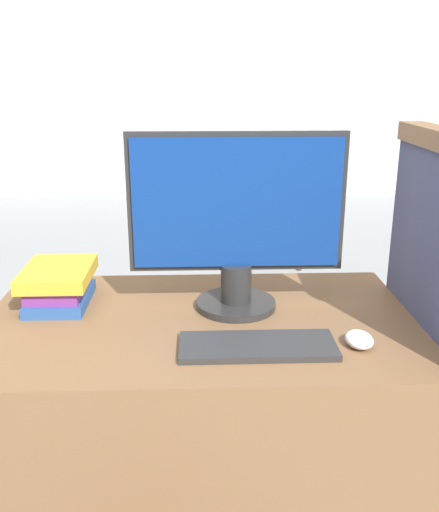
{
  "coord_description": "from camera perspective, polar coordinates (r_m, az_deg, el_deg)",
  "views": [
    {
      "loc": [
        -0.0,
        -1.05,
        1.41
      ],
      "look_at": [
        0.05,
        0.32,
        0.96
      ],
      "focal_mm": 40.0,
      "sensor_mm": 36.0,
      "label": 1
    }
  ],
  "objects": [
    {
      "name": "wall_back",
      "position": [
        6.53,
        -2.27,
        18.1
      ],
      "size": [
        12.0,
        0.06,
        2.8
      ],
      "color": "silver",
      "rests_on": "ground_plane"
    },
    {
      "name": "desk",
      "position": [
        1.74,
        -1.81,
        -17.89
      ],
      "size": [
        1.16,
        0.71,
        0.77
      ],
      "color": "brown",
      "rests_on": "ground_plane"
    },
    {
      "name": "carrel_divider",
      "position": [
        1.66,
        19.87,
        -10.43
      ],
      "size": [
        0.07,
        0.58,
        1.27
      ],
      "color": "#474C70",
      "rests_on": "ground_plane"
    },
    {
      "name": "keyboard",
      "position": [
        1.39,
        3.86,
        -8.98
      ],
      "size": [
        0.38,
        0.15,
        0.02
      ],
      "color": "#2D2D2D",
      "rests_on": "desk"
    },
    {
      "name": "monitor",
      "position": [
        1.54,
        1.74,
        3.54
      ],
      "size": [
        0.58,
        0.22,
        0.49
      ],
      "color": "#282828",
      "rests_on": "desk"
    },
    {
      "name": "far_chair",
      "position": [
        4.33,
        5.18,
        6.11
      ],
      "size": [
        0.44,
        0.44,
        0.92
      ],
      "rotation": [
        0.0,
        0.0,
        -0.91
      ],
      "color": "#4C3323",
      "rests_on": "ground_plane"
    },
    {
      "name": "mouse",
      "position": [
        1.44,
        13.83,
        -8.11
      ],
      "size": [
        0.07,
        0.09,
        0.03
      ],
      "color": "white",
      "rests_on": "desk"
    },
    {
      "name": "book_stack",
      "position": [
        1.7,
        -15.76,
        -2.73
      ],
      "size": [
        0.19,
        0.25,
        0.11
      ],
      "color": "#285199",
      "rests_on": "desk"
    }
  ]
}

